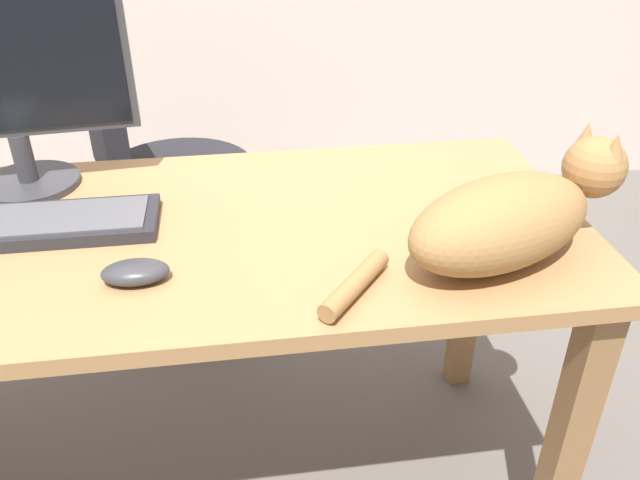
{
  "coord_description": "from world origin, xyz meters",
  "views": [
    {
      "loc": [
        0.1,
        -1.06,
        1.32
      ],
      "look_at": [
        0.22,
        -0.17,
        0.78
      ],
      "focal_mm": 36.44,
      "sensor_mm": 36.0,
      "label": 1
    }
  ],
  "objects_px": {
    "computer_mouse": "(135,272)",
    "keyboard": "(35,225)",
    "cat": "(511,216)",
    "office_chair": "(166,204)",
    "monitor": "(3,80)"
  },
  "relations": [
    {
      "from": "keyboard",
      "to": "cat",
      "type": "distance_m",
      "value": 0.85
    },
    {
      "from": "office_chair",
      "to": "monitor",
      "type": "bearing_deg",
      "value": -112.12
    },
    {
      "from": "office_chair",
      "to": "keyboard",
      "type": "relative_size",
      "value": 2.06
    },
    {
      "from": "computer_mouse",
      "to": "keyboard",
      "type": "bearing_deg",
      "value": 135.96
    },
    {
      "from": "office_chair",
      "to": "computer_mouse",
      "type": "relative_size",
      "value": 8.23
    },
    {
      "from": "office_chair",
      "to": "keyboard",
      "type": "bearing_deg",
      "value": -102.34
    },
    {
      "from": "office_chair",
      "to": "cat",
      "type": "relative_size",
      "value": 1.57
    },
    {
      "from": "monitor",
      "to": "cat",
      "type": "distance_m",
      "value": 0.97
    },
    {
      "from": "keyboard",
      "to": "computer_mouse",
      "type": "distance_m",
      "value": 0.28
    },
    {
      "from": "office_chair",
      "to": "computer_mouse",
      "type": "xyz_separation_m",
      "value": [
        0.04,
        -0.9,
        0.35
      ]
    },
    {
      "from": "keyboard",
      "to": "computer_mouse",
      "type": "bearing_deg",
      "value": -44.04
    },
    {
      "from": "monitor",
      "to": "keyboard",
      "type": "xyz_separation_m",
      "value": [
        0.05,
        -0.19,
        -0.21
      ]
    },
    {
      "from": "office_chair",
      "to": "computer_mouse",
      "type": "bearing_deg",
      "value": -87.16
    },
    {
      "from": "monitor",
      "to": "keyboard",
      "type": "relative_size",
      "value": 1.09
    },
    {
      "from": "keyboard",
      "to": "computer_mouse",
      "type": "height_order",
      "value": "computer_mouse"
    }
  ]
}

